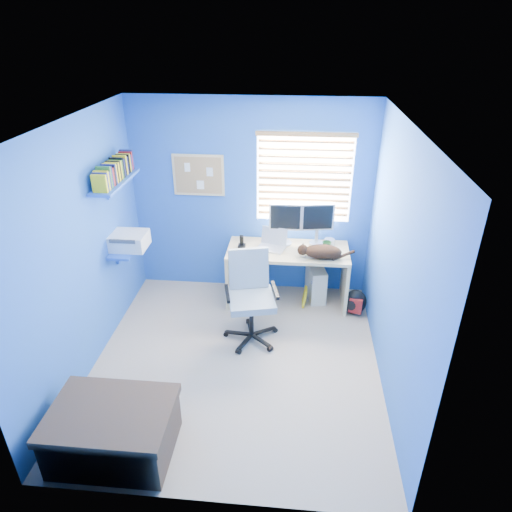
# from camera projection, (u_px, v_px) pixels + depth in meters

# --- Properties ---
(floor) EXTENTS (3.00, 3.20, 0.00)m
(floor) POSITION_uv_depth(u_px,v_px,m) (236.00, 362.00, 4.89)
(floor) COLOR tan
(floor) RESTS_ON ground
(ceiling) EXTENTS (3.00, 3.20, 0.00)m
(ceiling) POSITION_uv_depth(u_px,v_px,m) (230.00, 124.00, 3.73)
(ceiling) COLOR white
(ceiling) RESTS_ON wall_back
(wall_back) EXTENTS (3.00, 0.01, 2.50)m
(wall_back) POSITION_uv_depth(u_px,v_px,m) (251.00, 199.00, 5.72)
(wall_back) COLOR blue
(wall_back) RESTS_ON ground
(wall_front) EXTENTS (3.00, 0.01, 2.50)m
(wall_front) POSITION_uv_depth(u_px,v_px,m) (200.00, 377.00, 2.90)
(wall_front) COLOR blue
(wall_front) RESTS_ON ground
(wall_left) EXTENTS (0.01, 3.20, 2.50)m
(wall_left) POSITION_uv_depth(u_px,v_px,m) (81.00, 252.00, 4.43)
(wall_left) COLOR blue
(wall_left) RESTS_ON ground
(wall_right) EXTENTS (0.01, 3.20, 2.50)m
(wall_right) POSITION_uv_depth(u_px,v_px,m) (396.00, 266.00, 4.18)
(wall_right) COLOR blue
(wall_right) RESTS_ON ground
(desk) EXTENTS (1.49, 0.65, 0.74)m
(desk) POSITION_uv_depth(u_px,v_px,m) (287.00, 276.00, 5.78)
(desk) COLOR #E2C183
(desk) RESTS_ON floor
(laptop) EXTENTS (0.39, 0.34, 0.22)m
(laptop) POSITION_uv_depth(u_px,v_px,m) (271.00, 241.00, 5.58)
(laptop) COLOR silver
(laptop) RESTS_ON desk
(monitor_left) EXTENTS (0.40, 0.13, 0.54)m
(monitor_left) POSITION_uv_depth(u_px,v_px,m) (285.00, 224.00, 5.63)
(monitor_left) COLOR silver
(monitor_left) RESTS_ON desk
(monitor_right) EXTENTS (0.41, 0.18, 0.54)m
(monitor_right) POSITION_uv_depth(u_px,v_px,m) (317.00, 224.00, 5.63)
(monitor_right) COLOR silver
(monitor_right) RESTS_ON desk
(phone) EXTENTS (0.09, 0.11, 0.17)m
(phone) POSITION_uv_depth(u_px,v_px,m) (242.00, 242.00, 5.62)
(phone) COLOR black
(phone) RESTS_ON desk
(mug) EXTENTS (0.10, 0.09, 0.10)m
(mug) POSITION_uv_depth(u_px,v_px,m) (327.00, 245.00, 5.60)
(mug) COLOR #296327
(mug) RESTS_ON desk
(cd_spindle) EXTENTS (0.13, 0.13, 0.07)m
(cd_spindle) POSITION_uv_depth(u_px,v_px,m) (329.00, 242.00, 5.73)
(cd_spindle) COLOR silver
(cd_spindle) RESTS_ON desk
(cat) EXTENTS (0.45, 0.24, 0.16)m
(cat) POSITION_uv_depth(u_px,v_px,m) (323.00, 252.00, 5.39)
(cat) COLOR black
(cat) RESTS_ON desk
(tower_pc) EXTENTS (0.27, 0.47, 0.45)m
(tower_pc) POSITION_uv_depth(u_px,v_px,m) (316.00, 282.00, 5.92)
(tower_pc) COLOR beige
(tower_pc) RESTS_ON floor
(drawer_boxes) EXTENTS (0.35, 0.28, 0.54)m
(drawer_boxes) POSITION_uv_depth(u_px,v_px,m) (247.00, 281.00, 5.85)
(drawer_boxes) COLOR tan
(drawer_boxes) RESTS_ON floor
(yellow_book) EXTENTS (0.03, 0.17, 0.24)m
(yellow_book) POSITION_uv_depth(u_px,v_px,m) (304.00, 297.00, 5.80)
(yellow_book) COLOR yellow
(yellow_book) RESTS_ON floor
(backpack) EXTENTS (0.34, 0.30, 0.33)m
(backpack) POSITION_uv_depth(u_px,v_px,m) (355.00, 302.00, 5.62)
(backpack) COLOR black
(backpack) RESTS_ON floor
(bed_corner) EXTENTS (0.96, 0.68, 0.46)m
(bed_corner) POSITION_uv_depth(u_px,v_px,m) (114.00, 431.00, 3.78)
(bed_corner) COLOR #493625
(bed_corner) RESTS_ON floor
(office_chair) EXTENTS (0.72, 0.72, 1.03)m
(office_chair) POSITION_uv_depth(u_px,v_px,m) (251.00, 308.00, 5.11)
(office_chair) COLOR black
(office_chair) RESTS_ON floor
(window_blinds) EXTENTS (1.15, 0.05, 1.10)m
(window_blinds) POSITION_uv_depth(u_px,v_px,m) (304.00, 179.00, 5.50)
(window_blinds) COLOR white
(window_blinds) RESTS_ON ground
(corkboard) EXTENTS (0.64, 0.02, 0.52)m
(corkboard) POSITION_uv_depth(u_px,v_px,m) (198.00, 175.00, 5.62)
(corkboard) COLOR #E2C183
(corkboard) RESTS_ON ground
(wall_shelves) EXTENTS (0.42, 0.90, 1.05)m
(wall_shelves) POSITION_uv_depth(u_px,v_px,m) (121.00, 207.00, 5.00)
(wall_shelves) COLOR blue
(wall_shelves) RESTS_ON ground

